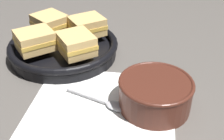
# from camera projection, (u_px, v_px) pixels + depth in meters

# --- Properties ---
(ground_plane) EXTENTS (4.00, 4.00, 0.00)m
(ground_plane) POSITION_uv_depth(u_px,v_px,m) (116.00, 93.00, 0.60)
(ground_plane) COLOR #56514C
(napkin) EXTENTS (0.32, 0.28, 0.00)m
(napkin) POSITION_uv_depth(u_px,v_px,m) (102.00, 105.00, 0.57)
(napkin) COLOR white
(napkin) RESTS_ON ground_plane
(soup_bowl) EXTENTS (0.15, 0.15, 0.06)m
(soup_bowl) POSITION_uv_depth(u_px,v_px,m) (155.00, 92.00, 0.55)
(soup_bowl) COLOR #4C2319
(soup_bowl) RESTS_ON ground_plane
(spoon) EXTENTS (0.13, 0.08, 0.01)m
(spoon) POSITION_uv_depth(u_px,v_px,m) (108.00, 103.00, 0.56)
(spoon) COLOR #B7B7BC
(spoon) RESTS_ON napkin
(skillet) EXTENTS (0.28, 0.28, 0.04)m
(skillet) POSITION_uv_depth(u_px,v_px,m) (64.00, 48.00, 0.73)
(skillet) COLOR black
(skillet) RESTS_ON ground_plane
(sandwich_near_left) EXTENTS (0.11, 0.11, 0.05)m
(sandwich_near_left) POSITION_uv_depth(u_px,v_px,m) (35.00, 40.00, 0.67)
(sandwich_near_left) COLOR #DBB26B
(sandwich_near_left) RESTS_ON skillet
(sandwich_near_right) EXTENTS (0.11, 0.11, 0.05)m
(sandwich_near_right) POSITION_uv_depth(u_px,v_px,m) (76.00, 44.00, 0.65)
(sandwich_near_right) COLOR #DBB26B
(sandwich_near_right) RESTS_ON skillet
(sandwich_far_left) EXTENTS (0.11, 0.11, 0.05)m
(sandwich_far_left) POSITION_uv_depth(u_px,v_px,m) (87.00, 26.00, 0.74)
(sandwich_far_left) COLOR #DBB26B
(sandwich_far_left) RESTS_ON skillet
(sandwich_far_right) EXTENTS (0.11, 0.11, 0.05)m
(sandwich_far_right) POSITION_uv_depth(u_px,v_px,m) (50.00, 23.00, 0.75)
(sandwich_far_right) COLOR #DBB26B
(sandwich_far_right) RESTS_ON skillet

